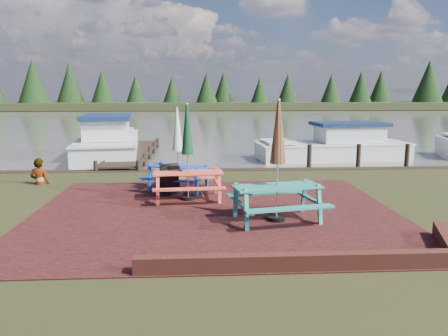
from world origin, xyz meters
The scene contains 13 objects.
ground centered at (0.00, 0.00, 0.00)m, with size 120.00×120.00×0.00m, color black.
paving centered at (0.00, 1.00, 0.01)m, with size 9.00×7.50×0.02m, color #331110.
brick_wall centered at (2.15, -2.42, 0.15)m, with size 6.21×1.79×0.30m.
water centered at (0.00, 37.00, 0.00)m, with size 120.00×60.00×0.02m, color #4C4941.
far_treeline centered at (0.00, 66.00, 3.28)m, with size 120.00×10.00×8.10m.
picnic_table_teal centered at (1.39, 0.25, 0.98)m, with size 2.32×2.15×2.79m.
picnic_table_red centered at (-0.70, 2.37, 0.93)m, with size 2.03×1.83×2.65m.
picnic_table_blue centered at (-1.04, 3.60, 0.87)m, with size 2.29×2.19×2.49m.
chalkboard centered at (-1.24, 2.88, 0.47)m, with size 0.61×0.75×0.91m.
jetty centered at (-3.50, 11.28, 0.11)m, with size 1.76×9.08×1.00m.
boat_jetty centered at (-4.77, 11.95, 0.49)m, with size 3.69×8.22×2.30m.
boat_near centered at (6.01, 10.58, 0.37)m, with size 7.26×3.08×1.91m.
person centered at (-5.57, 4.73, 0.85)m, with size 0.62×0.41×1.71m, color gray.
Camera 1 is at (-0.40, -9.47, 2.99)m, focal length 35.00 mm.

